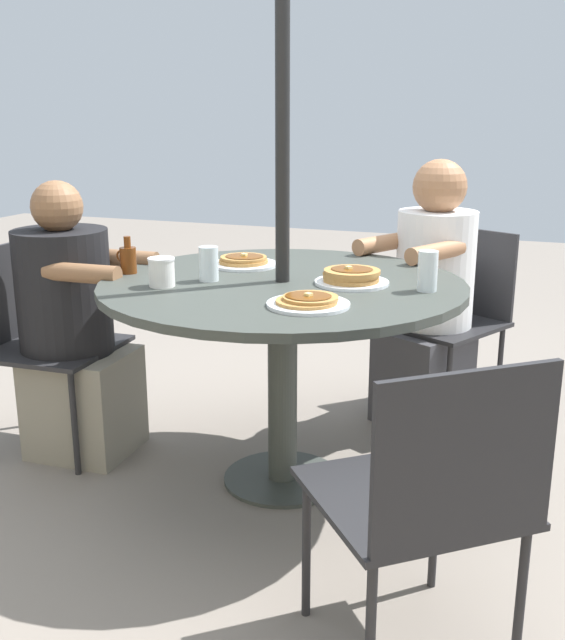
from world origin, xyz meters
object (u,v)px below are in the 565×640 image
(pancake_plate_b, at_px, (244,262))
(coffee_cup, at_px, (162,272))
(patio_chair_east, at_px, (452,309))
(pancake_plate_c, at_px, (351,277))
(diner_east, at_px, (430,304))
(diner_south, at_px, (73,335))
(drinking_glass_b, at_px, (209,264))
(syrup_bottle, at_px, (128,259))
(patio_chair_north, at_px, (430,493))
(pancake_plate_a, at_px, (308,302))
(patio_table, at_px, (283,310))
(drinking_glass_a, at_px, (428,271))
(patio_chair_south, at_px, (36,333))

(pancake_plate_b, height_order, coffee_cup, coffee_cup)
(patio_chair_east, height_order, pancake_plate_c, same)
(diner_east, xyz_separation_m, diner_south, (1.27, 0.81, -0.04))
(coffee_cup, relative_size, drinking_glass_b, 0.81)
(diner_east, distance_m, syrup_bottle, 1.33)
(patio_chair_north, xyz_separation_m, pancake_plate_a, (0.47, -0.51, 0.30))
(patio_chair_east, bearing_deg, coffee_cup, 81.05)
(diner_east, bearing_deg, patio_chair_east, -90.00)
(syrup_bottle, height_order, drinking_glass_b, syrup_bottle)
(syrup_bottle, relative_size, coffee_cup, 1.39)
(patio_table, height_order, drinking_glass_a, drinking_glass_a)
(patio_chair_east, bearing_deg, pancake_plate_b, 72.69)
(patio_chair_east, relative_size, pancake_plate_c, 3.25)
(patio_chair_south, bearing_deg, diner_east, 117.36)
(patio_chair_east, relative_size, diner_east, 0.72)
(pancake_plate_b, distance_m, pancake_plate_c, 0.50)
(diner_south, relative_size, coffee_cup, 11.13)
(diner_south, height_order, pancake_plate_c, diner_south)
(coffee_cup, bearing_deg, pancake_plate_c, -156.75)
(pancake_plate_a, height_order, syrup_bottle, syrup_bottle)
(drinking_glass_b, bearing_deg, patio_chair_south, -2.87)
(patio_chair_north, relative_size, patio_chair_south, 1.00)
(pancake_plate_a, bearing_deg, drinking_glass_b, -26.44)
(pancake_plate_b, bearing_deg, patio_chair_south, 16.90)
(pancake_plate_b, distance_m, syrup_bottle, 0.44)
(pancake_plate_a, bearing_deg, diner_east, -100.63)
(patio_chair_east, height_order, drinking_glass_b, drinking_glass_b)
(diner_south, distance_m, pancake_plate_b, 0.74)
(patio_chair_south, relative_size, pancake_plate_b, 3.25)
(syrup_bottle, bearing_deg, patio_chair_south, -3.33)
(patio_chair_north, relative_size, drinking_glass_a, 6.19)
(diner_south, xyz_separation_m, drinking_glass_a, (-1.37, -0.06, 0.34))
(patio_chair_south, xyz_separation_m, coffee_cup, (-0.69, 0.17, 0.34))
(diner_east, bearing_deg, pancake_plate_a, 106.40)
(pancake_plate_b, bearing_deg, pancake_plate_a, 130.33)
(drinking_glass_b, bearing_deg, syrup_bottle, -2.22)
(diner_east, height_order, diner_south, diner_east)
(diner_east, relative_size, drinking_glass_a, 8.59)
(patio_table, distance_m, patio_chair_east, 1.06)
(patio_chair_south, distance_m, drinking_glass_b, 0.87)
(pancake_plate_c, relative_size, drinking_glass_a, 1.91)
(patio_chair_south, height_order, diner_south, diner_south)
(pancake_plate_b, bearing_deg, syrup_bottle, 38.43)
(patio_table, distance_m, coffee_cup, 0.44)
(patio_chair_east, distance_m, syrup_bottle, 1.49)
(syrup_bottle, height_order, drinking_glass_a, syrup_bottle)
(diner_east, xyz_separation_m, drinking_glass_a, (-0.10, 0.75, 0.30))
(patio_chair_south, relative_size, drinking_glass_b, 6.89)
(patio_table, height_order, drinking_glass_b, drinking_glass_b)
(patio_chair_south, xyz_separation_m, diner_south, (-0.17, -0.01, 0.01))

